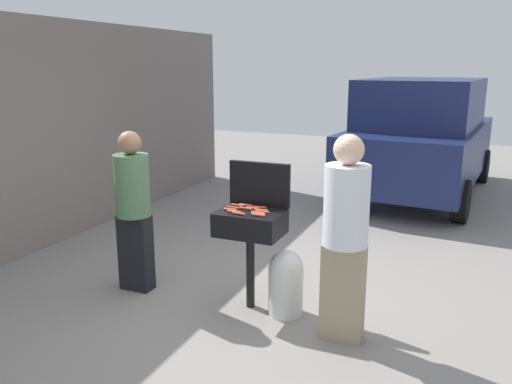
# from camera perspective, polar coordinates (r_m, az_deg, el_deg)

# --- Properties ---
(ground_plane) EXTENTS (24.00, 24.00, 0.00)m
(ground_plane) POSITION_cam_1_polar(r_m,az_deg,el_deg) (5.26, -0.10, -11.57)
(ground_plane) COLOR gray
(house_wall_side) EXTENTS (0.24, 8.00, 2.82)m
(house_wall_side) POSITION_cam_1_polar(r_m,az_deg,el_deg) (7.39, -20.02, 6.41)
(house_wall_side) COLOR slate
(house_wall_side) RESTS_ON ground
(bbq_grill) EXTENTS (0.60, 0.44, 0.94)m
(bbq_grill) POSITION_cam_1_polar(r_m,az_deg,el_deg) (4.81, -0.63, -3.80)
(bbq_grill) COLOR black
(bbq_grill) RESTS_ON ground
(grill_lid_open) EXTENTS (0.60, 0.05, 0.42)m
(grill_lid_open) POSITION_cam_1_polar(r_m,az_deg,el_deg) (4.91, 0.39, 0.86)
(grill_lid_open) COLOR black
(grill_lid_open) RESTS_ON bbq_grill
(hot_dog_0) EXTENTS (0.13, 0.04, 0.03)m
(hot_dog_0) POSITION_cam_1_polar(r_m,az_deg,el_deg) (4.72, -2.41, -2.16)
(hot_dog_0) COLOR #B74C33
(hot_dog_0) RESTS_ON bbq_grill
(hot_dog_1) EXTENTS (0.13, 0.03, 0.03)m
(hot_dog_1) POSITION_cam_1_polar(r_m,az_deg,el_deg) (4.82, -1.12, -1.82)
(hot_dog_1) COLOR #B74C33
(hot_dog_1) RESTS_ON bbq_grill
(hot_dog_2) EXTENTS (0.13, 0.03, 0.03)m
(hot_dog_2) POSITION_cam_1_polar(r_m,az_deg,el_deg) (4.60, 0.27, -2.55)
(hot_dog_2) COLOR #B74C33
(hot_dog_2) RESTS_ON bbq_grill
(hot_dog_3) EXTENTS (0.13, 0.04, 0.03)m
(hot_dog_3) POSITION_cam_1_polar(r_m,az_deg,el_deg) (4.64, 0.26, -2.44)
(hot_dog_3) COLOR #B74C33
(hot_dog_3) RESTS_ON bbq_grill
(hot_dog_4) EXTENTS (0.13, 0.04, 0.03)m
(hot_dog_4) POSITION_cam_1_polar(r_m,az_deg,el_deg) (4.76, 0.56, -2.02)
(hot_dog_4) COLOR #B74C33
(hot_dog_4) RESTS_ON bbq_grill
(hot_dog_5) EXTENTS (0.13, 0.04, 0.03)m
(hot_dog_5) POSITION_cam_1_polar(r_m,az_deg,el_deg) (4.66, -1.92, -2.36)
(hot_dog_5) COLOR #B74C33
(hot_dog_5) RESTS_ON bbq_grill
(hot_dog_6) EXTENTS (0.13, 0.03, 0.03)m
(hot_dog_6) POSITION_cam_1_polar(r_m,az_deg,el_deg) (4.78, -2.83, -1.94)
(hot_dog_6) COLOR #C6593D
(hot_dog_6) RESTS_ON bbq_grill
(hot_dog_7) EXTENTS (0.13, 0.03, 0.03)m
(hot_dog_7) POSITION_cam_1_polar(r_m,az_deg,el_deg) (4.71, 0.71, -2.18)
(hot_dog_7) COLOR #AD4228
(hot_dog_7) RESTS_ON bbq_grill
(hot_dog_8) EXTENTS (0.13, 0.03, 0.03)m
(hot_dog_8) POSITION_cam_1_polar(r_m,az_deg,el_deg) (4.93, -2.03, -1.47)
(hot_dog_8) COLOR #B74C33
(hot_dog_8) RESTS_ON bbq_grill
(hot_dog_9) EXTENTS (0.13, 0.03, 0.03)m
(hot_dog_9) POSITION_cam_1_polar(r_m,az_deg,el_deg) (4.83, -0.35, -1.78)
(hot_dog_9) COLOR #AD4228
(hot_dog_9) RESTS_ON bbq_grill
(hot_dog_10) EXTENTS (0.13, 0.03, 0.03)m
(hot_dog_10) POSITION_cam_1_polar(r_m,az_deg,el_deg) (4.93, -1.11, -1.46)
(hot_dog_10) COLOR #C6593D
(hot_dog_10) RESTS_ON bbq_grill
(hot_dog_11) EXTENTS (0.13, 0.04, 0.03)m
(hot_dog_11) POSITION_cam_1_polar(r_m,az_deg,el_deg) (4.67, 0.21, -2.30)
(hot_dog_11) COLOR #B74C33
(hot_dog_11) RESTS_ON bbq_grill
(hot_dog_12) EXTENTS (0.13, 0.03, 0.03)m
(hot_dog_12) POSITION_cam_1_polar(r_m,az_deg,el_deg) (4.85, -2.56, -1.72)
(hot_dog_12) COLOR #AD4228
(hot_dog_12) RESTS_ON bbq_grill
(hot_dog_13) EXTENTS (0.13, 0.04, 0.03)m
(hot_dog_13) POSITION_cam_1_polar(r_m,az_deg,el_deg) (4.86, 0.37, -1.69)
(hot_dog_13) COLOR #AD4228
(hot_dog_13) RESTS_ON bbq_grill
(propane_tank) EXTENTS (0.32, 0.32, 0.62)m
(propane_tank) POSITION_cam_1_polar(r_m,az_deg,el_deg) (4.84, 3.28, -9.75)
(propane_tank) COLOR silver
(propane_tank) RESTS_ON ground
(person_left) EXTENTS (0.34, 0.34, 1.63)m
(person_left) POSITION_cam_1_polar(r_m,az_deg,el_deg) (5.33, -13.28, -1.47)
(person_left) COLOR black
(person_left) RESTS_ON ground
(person_right) EXTENTS (0.36, 0.36, 1.73)m
(person_right) POSITION_cam_1_polar(r_m,az_deg,el_deg) (4.26, 9.74, -4.35)
(person_right) COLOR gray
(person_right) RESTS_ON ground
(parked_minivan) EXTENTS (2.37, 4.56, 2.02)m
(parked_minivan) POSITION_cam_1_polar(r_m,az_deg,el_deg) (9.59, 17.63, 5.77)
(parked_minivan) COLOR navy
(parked_minivan) RESTS_ON ground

